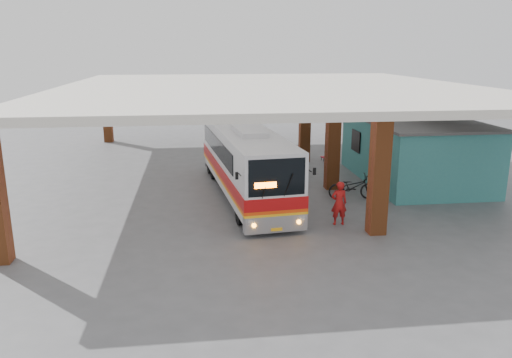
{
  "coord_description": "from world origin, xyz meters",
  "views": [
    {
      "loc": [
        -3.41,
        -19.32,
        6.48
      ],
      "look_at": [
        -0.99,
        0.0,
        1.37
      ],
      "focal_mm": 35.0,
      "sensor_mm": 36.0,
      "label": 1
    }
  ],
  "objects_px": {
    "coach_bus": "(245,161)",
    "pedestrian": "(339,203)",
    "red_chair": "(327,155)",
    "motorcycle": "(353,187)"
  },
  "relations": [
    {
      "from": "coach_bus",
      "to": "red_chair",
      "type": "xyz_separation_m",
      "value": [
        5.56,
        6.58,
        -1.23
      ]
    },
    {
      "from": "pedestrian",
      "to": "red_chair",
      "type": "xyz_separation_m",
      "value": [
        2.45,
        10.91,
        -0.48
      ]
    },
    {
      "from": "red_chair",
      "to": "pedestrian",
      "type": "bearing_deg",
      "value": -113.39
    },
    {
      "from": "pedestrian",
      "to": "red_chair",
      "type": "relative_size",
      "value": 2.14
    },
    {
      "from": "red_chair",
      "to": "motorcycle",
      "type": "bearing_deg",
      "value": -107.38
    },
    {
      "from": "motorcycle",
      "to": "red_chair",
      "type": "distance_m",
      "value": 7.83
    },
    {
      "from": "coach_bus",
      "to": "red_chair",
      "type": "distance_m",
      "value": 8.71
    },
    {
      "from": "motorcycle",
      "to": "coach_bus",
      "type": "bearing_deg",
      "value": 79.29
    },
    {
      "from": "coach_bus",
      "to": "pedestrian",
      "type": "relative_size",
      "value": 6.6
    },
    {
      "from": "coach_bus",
      "to": "motorcycle",
      "type": "distance_m",
      "value": 4.92
    }
  ]
}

